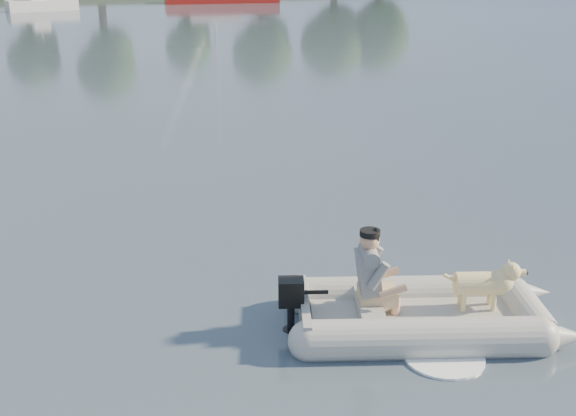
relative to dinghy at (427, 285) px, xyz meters
name	(u,v)px	position (x,y,z in m)	size (l,w,h in m)	color
water	(323,315)	(-0.98, 0.64, -0.54)	(160.00, 160.00, 0.00)	slate
dinghy	(427,285)	(0.00, 0.00, 0.00)	(4.45, 3.43, 1.27)	#989893
man	(370,270)	(-0.59, 0.24, 0.17)	(0.66, 0.57, 0.98)	slate
dog	(478,287)	(0.58, -0.13, -0.06)	(0.85, 0.30, 0.57)	#D5B67A
outboard_motor	(291,307)	(-1.44, 0.46, -0.25)	(0.38, 0.26, 0.72)	black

